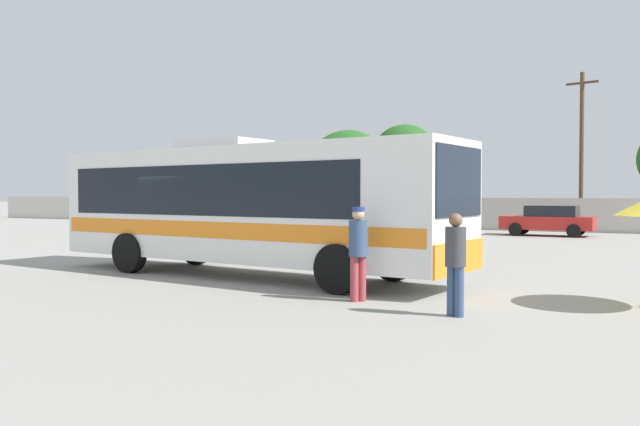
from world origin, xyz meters
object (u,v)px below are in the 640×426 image
object	(u,v)px
roadside_tree_left	(348,163)
parked_car_leftmost_silver	(237,214)
attendant_by_bus_door	(358,248)
coach_bus_white_orange	(245,203)
parked_car_second_silver	(314,216)
roadside_tree_midleft	(405,151)
parked_car_rightmost_red	(549,220)
passenger_waiting_on_apron	(456,258)
utility_pole_far	(582,148)
parked_car_third_maroon	(422,218)

from	to	relation	value
roadside_tree_left	parked_car_leftmost_silver	bearing A→B (deg)	-108.76
attendant_by_bus_door	parked_car_leftmost_silver	size ratio (longest dim) A/B	0.39
attendant_by_bus_door	coach_bus_white_orange	bearing A→B (deg)	151.36
parked_car_second_silver	roadside_tree_midleft	world-z (taller)	roadside_tree_midleft
parked_car_rightmost_red	passenger_waiting_on_apron	bearing A→B (deg)	-85.29
passenger_waiting_on_apron	parked_car_leftmost_silver	bearing A→B (deg)	131.94
attendant_by_bus_door	roadside_tree_left	size ratio (longest dim) A/B	0.27
parked_car_leftmost_silver	parked_car_rightmost_red	world-z (taller)	parked_car_leftmost_silver
parked_car_second_silver	parked_car_rightmost_red	distance (m)	12.92
coach_bus_white_orange	roadside_tree_left	xyz separation A→B (m)	(-10.89, 29.17, 2.47)
utility_pole_far	roadside_tree_left	xyz separation A→B (m)	(-16.10, 3.14, -0.35)
parked_car_second_silver	passenger_waiting_on_apron	bearing A→B (deg)	-56.71
parked_car_second_silver	parked_car_rightmost_red	bearing A→B (deg)	1.96
coach_bus_white_orange	parked_car_second_silver	world-z (taller)	coach_bus_white_orange
parked_car_second_silver	parked_car_third_maroon	distance (m)	6.47
parked_car_third_maroon	parked_car_rightmost_red	world-z (taller)	parked_car_rightmost_red
roadside_tree_left	roadside_tree_midleft	world-z (taller)	roadside_tree_left
attendant_by_bus_door	passenger_waiting_on_apron	size ratio (longest dim) A/B	1.04
coach_bus_white_orange	roadside_tree_left	world-z (taller)	roadside_tree_left
attendant_by_bus_door	parked_car_rightmost_red	size ratio (longest dim) A/B	0.41
parked_car_leftmost_silver	utility_pole_far	xyz separation A→B (m)	(19.31, 6.31, 3.85)
roadside_tree_left	utility_pole_far	bearing A→B (deg)	-11.04
parked_car_rightmost_red	roadside_tree_left	world-z (taller)	roadside_tree_left
attendant_by_bus_door	parked_car_second_silver	world-z (taller)	attendant_by_bus_door
coach_bus_white_orange	roadside_tree_midleft	xyz separation A→B (m)	(-5.67, 26.79, 3.06)
passenger_waiting_on_apron	parked_car_second_silver	size ratio (longest dim) A/B	0.38
coach_bus_white_orange	parked_car_leftmost_silver	bearing A→B (deg)	125.55
passenger_waiting_on_apron	roadside_tree_midleft	xyz separation A→B (m)	(-11.91, 29.70, 3.92)
utility_pole_far	coach_bus_white_orange	bearing A→B (deg)	-101.33
parked_car_third_maroon	parked_car_second_silver	bearing A→B (deg)	-178.37
parked_car_third_maroon	roadside_tree_midleft	xyz separation A→B (m)	(-3.58, 6.97, 4.13)
parked_car_rightmost_red	roadside_tree_midleft	xyz separation A→B (m)	(-10.02, 6.71, 4.11)
coach_bus_white_orange	parked_car_third_maroon	world-z (taller)	coach_bus_white_orange
roadside_tree_midleft	parked_car_rightmost_red	bearing A→B (deg)	-33.81
parked_car_third_maroon	utility_pole_far	world-z (taller)	utility_pole_far
utility_pole_far	parked_car_third_maroon	bearing A→B (deg)	-139.66
parked_car_leftmost_silver	parked_car_third_maroon	world-z (taller)	parked_car_leftmost_silver
utility_pole_far	parked_car_second_silver	bearing A→B (deg)	-155.11
passenger_waiting_on_apron	utility_pole_far	distance (m)	29.19
parked_car_leftmost_silver	parked_car_third_maroon	distance (m)	12.00
parked_car_second_silver	attendant_by_bus_door	bearing A→B (deg)	-59.86
parked_car_leftmost_silver	roadside_tree_midleft	world-z (taller)	roadside_tree_midleft
parked_car_second_silver	coach_bus_white_orange	bearing A→B (deg)	-66.44
coach_bus_white_orange	parked_car_rightmost_red	xyz separation A→B (m)	(4.35, 20.08, -1.05)
parked_car_third_maroon	roadside_tree_midleft	bearing A→B (deg)	117.19
parked_car_third_maroon	parked_car_rightmost_red	xyz separation A→B (m)	(6.44, 0.26, 0.02)
passenger_waiting_on_apron	parked_car_third_maroon	size ratio (longest dim) A/B	0.40
roadside_tree_left	roadside_tree_midleft	bearing A→B (deg)	-24.55
attendant_by_bus_door	parked_car_leftmost_silver	distance (m)	28.58
attendant_by_bus_door	parked_car_leftmost_silver	bearing A→B (deg)	129.69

